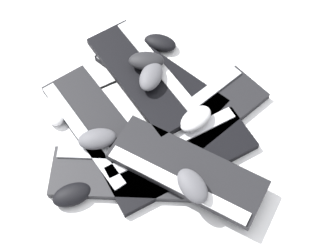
{
  "coord_description": "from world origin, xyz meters",
  "views": [
    {
      "loc": [
        -0.76,
        0.1,
        1.23
      ],
      "look_at": [
        -0.07,
        0.06,
        0.03
      ],
      "focal_mm": 50.0,
      "sensor_mm": 36.0,
      "label": 1
    }
  ],
  "objects_px": {
    "mouse_3": "(160,43)",
    "mouse_6": "(151,76)",
    "keyboard_5": "(143,76)",
    "mouse_2": "(193,186)",
    "keyboard_2": "(129,173)",
    "keyboard_6": "(186,171)",
    "keyboard_0": "(160,80)",
    "mouse_7": "(54,111)",
    "mouse_0": "(196,119)",
    "keyboard_4": "(201,120)",
    "keyboard_3": "(181,158)",
    "mouse_1": "(146,61)",
    "mouse_4": "(72,195)",
    "mouse_5": "(97,139)",
    "keyboard_1": "(98,127)"
  },
  "relations": [
    {
      "from": "mouse_3",
      "to": "mouse_6",
      "type": "relative_size",
      "value": 1.0
    },
    {
      "from": "keyboard_5",
      "to": "mouse_2",
      "type": "distance_m",
      "value": 0.41
    },
    {
      "from": "keyboard_2",
      "to": "keyboard_6",
      "type": "height_order",
      "value": "keyboard_6"
    },
    {
      "from": "keyboard_0",
      "to": "mouse_7",
      "type": "distance_m",
      "value": 0.34
    },
    {
      "from": "keyboard_5",
      "to": "keyboard_0",
      "type": "bearing_deg",
      "value": -89.76
    },
    {
      "from": "keyboard_2",
      "to": "mouse_0",
      "type": "relative_size",
      "value": 4.11
    },
    {
      "from": "keyboard_4",
      "to": "keyboard_5",
      "type": "bearing_deg",
      "value": 47.55
    },
    {
      "from": "keyboard_3",
      "to": "mouse_1",
      "type": "bearing_deg",
      "value": 15.46
    },
    {
      "from": "mouse_4",
      "to": "mouse_5",
      "type": "distance_m",
      "value": 0.17
    },
    {
      "from": "keyboard_2",
      "to": "keyboard_6",
      "type": "relative_size",
      "value": 1.0
    },
    {
      "from": "mouse_0",
      "to": "mouse_7",
      "type": "xyz_separation_m",
      "value": [
        0.07,
        0.42,
        -0.03
      ]
    },
    {
      "from": "keyboard_4",
      "to": "mouse_5",
      "type": "relative_size",
      "value": 3.99
    },
    {
      "from": "keyboard_0",
      "to": "mouse_7",
      "type": "height_order",
      "value": "mouse_7"
    },
    {
      "from": "mouse_7",
      "to": "keyboard_0",
      "type": "bearing_deg",
      "value": 91.72
    },
    {
      "from": "keyboard_0",
      "to": "keyboard_4",
      "type": "height_order",
      "value": "same"
    },
    {
      "from": "keyboard_3",
      "to": "keyboard_5",
      "type": "xyz_separation_m",
      "value": [
        0.28,
        0.1,
        0.03
      ]
    },
    {
      "from": "mouse_0",
      "to": "mouse_7",
      "type": "distance_m",
      "value": 0.43
    },
    {
      "from": "keyboard_2",
      "to": "keyboard_6",
      "type": "bearing_deg",
      "value": -95.75
    },
    {
      "from": "keyboard_2",
      "to": "keyboard_3",
      "type": "relative_size",
      "value": 0.98
    },
    {
      "from": "mouse_3",
      "to": "mouse_5",
      "type": "xyz_separation_m",
      "value": [
        -0.37,
        0.2,
        0.03
      ]
    },
    {
      "from": "keyboard_1",
      "to": "keyboard_3",
      "type": "xyz_separation_m",
      "value": [
        -0.12,
        -0.24,
        0.0
      ]
    },
    {
      "from": "mouse_2",
      "to": "mouse_4",
      "type": "bearing_deg",
      "value": 57.87
    },
    {
      "from": "mouse_3",
      "to": "mouse_7",
      "type": "xyz_separation_m",
      "value": [
        -0.25,
        0.34,
        0.0
      ]
    },
    {
      "from": "mouse_2",
      "to": "mouse_4",
      "type": "height_order",
      "value": "mouse_2"
    },
    {
      "from": "keyboard_6",
      "to": "mouse_1",
      "type": "bearing_deg",
      "value": 14.97
    },
    {
      "from": "mouse_0",
      "to": "keyboard_5",
      "type": "bearing_deg",
      "value": 91.78
    },
    {
      "from": "keyboard_2",
      "to": "mouse_7",
      "type": "bearing_deg",
      "value": 45.57
    },
    {
      "from": "mouse_3",
      "to": "mouse_2",
      "type": "bearing_deg",
      "value": 119.04
    },
    {
      "from": "keyboard_0",
      "to": "keyboard_3",
      "type": "xyz_separation_m",
      "value": [
        -0.28,
        -0.05,
        0.0
      ]
    },
    {
      "from": "mouse_5",
      "to": "keyboard_3",
      "type": "bearing_deg",
      "value": -20.6
    },
    {
      "from": "keyboard_5",
      "to": "mouse_2",
      "type": "bearing_deg",
      "value": -163.14
    },
    {
      "from": "keyboard_5",
      "to": "mouse_3",
      "type": "distance_m",
      "value": 0.16
    },
    {
      "from": "keyboard_1",
      "to": "mouse_2",
      "type": "bearing_deg",
      "value": -131.92
    },
    {
      "from": "mouse_4",
      "to": "mouse_6",
      "type": "xyz_separation_m",
      "value": [
        0.35,
        -0.23,
        0.06
      ]
    },
    {
      "from": "keyboard_1",
      "to": "keyboard_3",
      "type": "distance_m",
      "value": 0.27
    },
    {
      "from": "keyboard_3",
      "to": "keyboard_4",
      "type": "height_order",
      "value": "same"
    },
    {
      "from": "keyboard_4",
      "to": "keyboard_6",
      "type": "distance_m",
      "value": 0.19
    },
    {
      "from": "keyboard_0",
      "to": "mouse_3",
      "type": "relative_size",
      "value": 3.82
    },
    {
      "from": "keyboard_5",
      "to": "mouse_5",
      "type": "height_order",
      "value": "mouse_5"
    },
    {
      "from": "mouse_7",
      "to": "mouse_4",
      "type": "bearing_deg",
      "value": -1.83
    },
    {
      "from": "keyboard_2",
      "to": "mouse_7",
      "type": "xyz_separation_m",
      "value": [
        0.22,
        0.22,
        0.01
      ]
    },
    {
      "from": "mouse_7",
      "to": "keyboard_1",
      "type": "bearing_deg",
      "value": 50.05
    },
    {
      "from": "keyboard_1",
      "to": "keyboard_4",
      "type": "distance_m",
      "value": 0.31
    },
    {
      "from": "keyboard_0",
      "to": "mouse_4",
      "type": "distance_m",
      "value": 0.46
    },
    {
      "from": "mouse_1",
      "to": "keyboard_1",
      "type": "bearing_deg",
      "value": -124.57
    },
    {
      "from": "mouse_0",
      "to": "mouse_3",
      "type": "height_order",
      "value": "mouse_0"
    },
    {
      "from": "mouse_7",
      "to": "mouse_5",
      "type": "bearing_deg",
      "value": 32.83
    },
    {
      "from": "keyboard_1",
      "to": "keyboard_2",
      "type": "bearing_deg",
      "value": -150.2
    },
    {
      "from": "mouse_4",
      "to": "mouse_5",
      "type": "bearing_deg",
      "value": 48.57
    },
    {
      "from": "keyboard_1",
      "to": "keyboard_2",
      "type": "distance_m",
      "value": 0.18
    }
  ]
}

